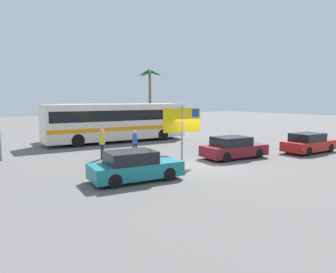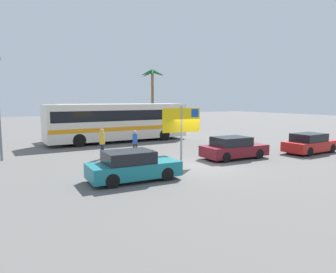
{
  "view_description": "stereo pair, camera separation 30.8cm",
  "coord_description": "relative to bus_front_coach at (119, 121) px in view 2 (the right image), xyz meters",
  "views": [
    {
      "loc": [
        -10.34,
        -12.98,
        3.52
      ],
      "look_at": [
        -0.24,
        3.01,
        1.3
      ],
      "focal_mm": 33.25,
      "sensor_mm": 36.0,
      "label": 1
    },
    {
      "loc": [
        -10.08,
        -13.15,
        3.52
      ],
      "look_at": [
        -0.24,
        3.01,
        1.3
      ],
      "focal_mm": 33.25,
      "sensor_mm": 36.0,
      "label": 2
    }
  ],
  "objects": [
    {
      "name": "car_red",
      "position": [
        8.73,
        -11.84,
        -1.15
      ],
      "size": [
        4.09,
        1.72,
        1.32
      ],
      "rotation": [
        0.0,
        0.0,
        0.02
      ],
      "color": "red",
      "rests_on": "ground"
    },
    {
      "name": "car_teal",
      "position": [
        -4.43,
        -12.19,
        -1.15
      ],
      "size": [
        4.09,
        1.95,
        1.32
      ],
      "rotation": [
        0.0,
        0.0,
        -0.06
      ],
      "color": "#19757F",
      "rests_on": "ground"
    },
    {
      "name": "car_maroon",
      "position": [
        2.98,
        -10.64,
        -1.15
      ],
      "size": [
        4.13,
        1.99,
        1.32
      ],
      "rotation": [
        0.0,
        0.0,
        -0.07
      ],
      "color": "maroon",
      "rests_on": "ground"
    },
    {
      "name": "palm_tree_seaside",
      "position": [
        7.88,
        8.59,
        3.99
      ],
      "size": [
        3.07,
        2.94,
        7.17
      ],
      "color": "brown",
      "rests_on": "ground"
    },
    {
      "name": "ground",
      "position": [
        0.02,
        -11.3,
        -1.78
      ],
      "size": [
        120.0,
        120.0,
        0.0
      ],
      "primitive_type": "plane",
      "color": "#605E5B"
    },
    {
      "name": "bus_front_coach",
      "position": [
        0.0,
        0.0,
        0.0
      ],
      "size": [
        11.98,
        2.56,
        3.17
      ],
      "color": "silver",
      "rests_on": "ground"
    },
    {
      "name": "bus_rear_coach",
      "position": [
        1.74,
        3.28,
        0.0
      ],
      "size": [
        11.98,
        2.56,
        3.17
      ],
      "color": "white",
      "rests_on": "ground"
    },
    {
      "name": "pedestrian_crossing_lot",
      "position": [
        -3.83,
        -6.6,
        -0.7
      ],
      "size": [
        0.32,
        0.32,
        1.82
      ],
      "rotation": [
        0.0,
        0.0,
        3.24
      ],
      "color": "#1E2347",
      "rests_on": "ground"
    },
    {
      "name": "pedestrian_by_bus",
      "position": [
        -1.67,
        -6.63,
        -0.84
      ],
      "size": [
        0.32,
        0.32,
        1.61
      ],
      "rotation": [
        0.0,
        0.0,
        1.4
      ],
      "color": "#2D2D33",
      "rests_on": "ground"
    },
    {
      "name": "ferry_sign",
      "position": [
        -0.74,
        -10.61,
        0.54
      ],
      "size": [
        2.19,
        0.36,
        3.2
      ],
      "rotation": [
        0.0,
        0.0,
        -0.14
      ],
      "color": "gray",
      "rests_on": "ground"
    }
  ]
}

